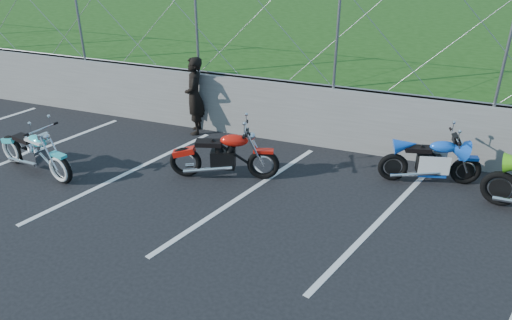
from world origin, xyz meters
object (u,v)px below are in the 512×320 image
(naked_orange, at_px, (226,157))
(cruiser_turquoise, at_px, (36,154))
(sportbike_blue, at_px, (432,162))
(person_standing, at_px, (194,96))

(naked_orange, bearing_deg, cruiser_turquoise, -178.82)
(naked_orange, relative_size, sportbike_blue, 1.10)
(person_standing, bearing_deg, naked_orange, 19.38)
(sportbike_blue, bearing_deg, person_standing, 159.57)
(sportbike_blue, bearing_deg, cruiser_turquoise, -176.67)
(cruiser_turquoise, xyz_separation_m, person_standing, (2.01, 2.77, 0.46))
(cruiser_turquoise, relative_size, sportbike_blue, 1.11)
(sportbike_blue, bearing_deg, naked_orange, -176.51)
(cruiser_turquoise, height_order, sportbike_blue, cruiser_turquoise)
(cruiser_turquoise, bearing_deg, naked_orange, 30.08)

